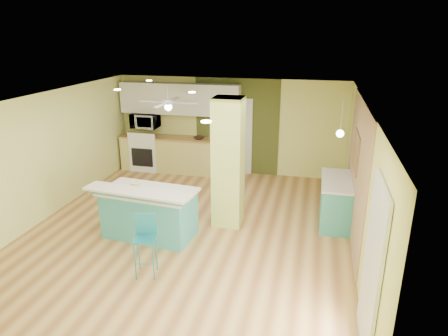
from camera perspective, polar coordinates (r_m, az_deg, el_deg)
The scene contains 23 objects.
floor at distance 7.78m, azimuth -4.98°, elevation -8.88°, with size 6.00×7.00×0.01m, color #925F33.
ceiling at distance 6.97m, azimuth -5.57°, elevation 9.67°, with size 6.00×7.00×0.01m, color white.
wall_back at distance 10.53m, azimuth 0.80°, elevation 5.98°, with size 6.00×0.01×2.50m, color #D3D572.
wall_front at distance 4.44m, azimuth -20.18°, elevation -14.71°, with size 6.00×0.01×2.50m, color #D3D572.
wall_left at distance 8.69m, azimuth -24.41°, elevation 1.40°, with size 0.01×7.00×2.50m, color #D3D572.
wall_right at distance 6.97m, azimuth 18.90°, elevation -1.99°, with size 0.01×7.00×2.50m, color #D3D572.
wood_panel at distance 7.53m, azimuth 18.41°, elevation -0.39°, with size 0.02×3.40×2.50m, color #937154.
olive_accent at distance 10.47m, azimuth 1.86°, elevation 5.90°, with size 2.20×0.02×2.50m, color #42491D.
interior_door at distance 10.51m, azimuth 1.81°, elevation 4.54°, with size 0.82×0.05×2.00m, color silver.
french_door at distance 4.99m, azimuth 20.36°, elevation -13.42°, with size 0.04×1.08×2.10m, color silver.
column at distance 7.57m, azimuth 0.62°, elevation 0.72°, with size 0.55×0.55×2.50m, color #B1C059.
kitchen_run at distance 10.80m, azimuth -6.32°, elevation 1.92°, with size 3.25×0.63×0.94m.
stove at distance 11.15m, azimuth -10.95°, elevation 2.16°, with size 0.76×0.66×1.08m.
upper_cabinets at distance 10.58m, azimuth -6.39°, elevation 9.79°, with size 3.20×0.34×0.80m, color silver.
microwave at distance 10.94m, azimuth -11.22°, elevation 6.64°, with size 0.70×0.48×0.39m, color white.
ceiling_fan at distance 9.27m, azimuth -7.99°, elevation 9.22°, with size 1.41×1.41×0.61m.
pendant_lamp at distance 7.48m, azimuth 16.25°, elevation 4.77°, with size 0.14×0.14×0.69m.
wall_decor at distance 7.63m, azimuth 18.37°, elevation 2.24°, with size 0.03×0.90×0.70m, color brown.
peninsula at distance 7.49m, azimuth -10.69°, elevation -6.20°, with size 1.97×1.20×1.03m.
bar_stool at distance 6.32m, azimuth -11.18°, elevation -9.37°, with size 0.39×0.39×0.99m.
side_counter at distance 8.20m, azimuth 15.61°, elevation -4.52°, with size 0.59×1.39×0.90m.
fruit_bowl at distance 10.48m, azimuth -3.60°, elevation 4.31°, with size 0.27×0.27×0.07m, color #372016.
canister at distance 7.36m, azimuth -12.57°, elevation -2.57°, with size 0.16×0.16×0.16m, color gold.
Camera 1 is at (2.24, -6.51, 3.63)m, focal length 32.00 mm.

